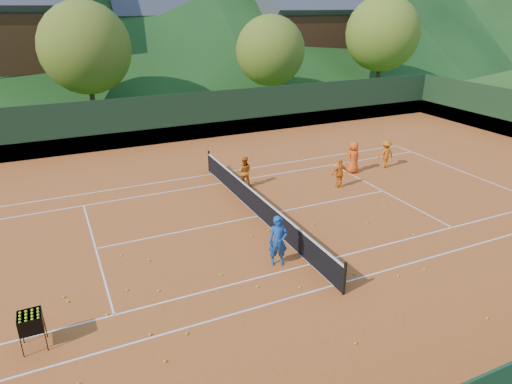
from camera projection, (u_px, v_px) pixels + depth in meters
name	position (u px, v px, depth m)	size (l,w,h in m)	color
ground	(258.00, 216.00, 18.70)	(400.00, 400.00, 0.00)	#294D18
clay_court	(258.00, 216.00, 18.69)	(40.00, 24.00, 0.02)	#B3501D
coach	(278.00, 241.00, 14.90)	(0.64, 0.42, 1.76)	#17489A
student_a	(244.00, 172.00, 21.46)	(0.72, 0.56, 1.48)	orange
student_b	(340.00, 173.00, 21.34)	(0.83, 0.34, 1.41)	orange
student_c	(353.00, 157.00, 23.19)	(0.80, 0.52, 1.64)	#FD5616
student_d	(386.00, 154.00, 23.96)	(0.95, 0.55, 1.48)	#D26412
tennis_ball_0	(356.00, 343.00, 11.64)	(0.07, 0.07, 0.07)	#C0D523
tennis_ball_1	(398.00, 276.00, 14.52)	(0.07, 0.07, 0.07)	#C0D523
tennis_ball_2	(269.00, 231.00, 17.42)	(0.07, 0.07, 0.07)	#C0D523
tennis_ball_3	(64.00, 297.00, 13.48)	(0.07, 0.07, 0.07)	#C0D523
tennis_ball_4	(251.00, 236.00, 17.00)	(0.07, 0.07, 0.07)	#C0D523
tennis_ball_5	(127.00, 290.00, 13.81)	(0.07, 0.07, 0.07)	#C0D523
tennis_ball_7	(121.00, 255.00, 15.71)	(0.07, 0.07, 0.07)	#C0D523
tennis_ball_8	(78.00, 384.00, 10.40)	(0.07, 0.07, 0.07)	#C0D523
tennis_ball_9	(187.00, 334.00, 11.98)	(0.07, 0.07, 0.07)	#C0D523
tennis_ball_10	(257.00, 287.00, 13.97)	(0.07, 0.07, 0.07)	#C0D523
tennis_ball_11	(150.00, 334.00, 11.96)	(0.07, 0.07, 0.07)	#C0D523
tennis_ball_13	(221.00, 275.00, 14.59)	(0.07, 0.07, 0.07)	#C0D523
tennis_ball_14	(354.00, 274.00, 14.63)	(0.07, 0.07, 0.07)	#C0D523
tennis_ball_15	(165.00, 361.00, 11.06)	(0.07, 0.07, 0.07)	#C0D523
tennis_ball_16	(149.00, 260.00, 15.40)	(0.07, 0.07, 0.07)	#C0D523
tennis_ball_17	(321.00, 253.00, 15.87)	(0.07, 0.07, 0.07)	#C0D523
tennis_ball_19	(367.00, 223.00, 18.05)	(0.07, 0.07, 0.07)	#C0D523
tennis_ball_20	(68.00, 302.00, 13.28)	(0.07, 0.07, 0.07)	#C0D523
tennis_ball_21	(487.00, 318.00, 12.57)	(0.07, 0.07, 0.07)	#C0D523
tennis_ball_22	(385.00, 207.00, 19.48)	(0.07, 0.07, 0.07)	#C0D523
tennis_ball_23	(159.00, 291.00, 13.77)	(0.07, 0.07, 0.07)	#C0D523
tennis_ball_24	(424.00, 270.00, 14.87)	(0.07, 0.07, 0.07)	#C0D523
tennis_ball_25	(300.00, 287.00, 13.93)	(0.07, 0.07, 0.07)	#C0D523
tennis_ball_26	(414.00, 235.00, 17.10)	(0.07, 0.07, 0.07)	#C0D523
tennis_ball_27	(107.00, 315.00, 12.71)	(0.07, 0.07, 0.07)	#C0D523
tennis_ball_28	(314.00, 224.00, 17.96)	(0.07, 0.07, 0.07)	#C0D523
tennis_ball_29	(338.00, 263.00, 15.25)	(0.07, 0.07, 0.07)	#C0D523
court_lines	(258.00, 216.00, 18.69)	(23.83, 11.03, 0.00)	white
tennis_net	(258.00, 205.00, 18.50)	(0.10, 12.07, 1.10)	black
perimeter_fence	(258.00, 188.00, 18.21)	(40.40, 24.24, 3.00)	black
ball_hopper	(31.00, 323.00, 11.29)	(0.57, 0.57, 1.00)	black
chalet_mid	(172.00, 35.00, 47.61)	(12.65, 8.82, 11.45)	beige
chalet_right	(307.00, 32.00, 49.60)	(11.50, 8.82, 11.91)	beige
tree_b	(86.00, 48.00, 31.91)	(6.40, 6.40, 8.40)	#412B1A
tree_c	(270.00, 51.00, 36.77)	(5.60, 5.60, 7.35)	#42281A
tree_d	(382.00, 34.00, 41.90)	(6.80, 6.80, 8.93)	#3D2618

